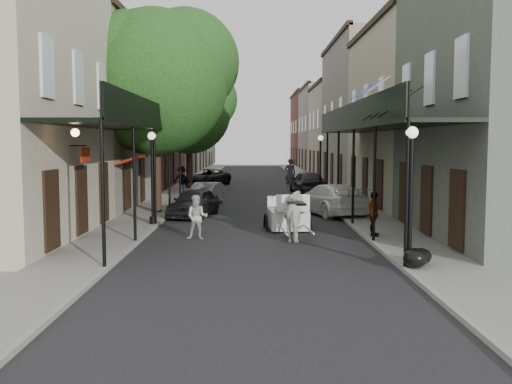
{
  "coord_description": "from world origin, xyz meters",
  "views": [
    {
      "loc": [
        -0.07,
        -16.91,
        3.42
      ],
      "look_at": [
        0.06,
        3.85,
        1.6
      ],
      "focal_mm": 40.0,
      "sensor_mm": 36.0,
      "label": 1
    }
  ],
  "objects_px": {
    "horse": "(297,216)",
    "car_left_near": "(194,203)",
    "lamppost_right_near": "(411,194)",
    "carriage": "(287,201)",
    "lamppost_left": "(152,176)",
    "pedestrian_walking": "(197,217)",
    "car_right_far": "(308,182)",
    "pedestrian_sidewalk_left": "(182,180)",
    "tree_near": "(164,77)",
    "car_right_near": "(330,199)",
    "lamppost_right_far": "(320,165)",
    "car_left_mid": "(205,194)",
    "tree_far": "(194,108)",
    "car_left_far": "(207,177)",
    "pedestrian_sidewalk_right": "(374,214)"
  },
  "relations": [
    {
      "from": "lamppost_right_far",
      "to": "pedestrian_sidewalk_right",
      "type": "relative_size",
      "value": 2.38
    },
    {
      "from": "pedestrian_sidewalk_left",
      "to": "car_right_far",
      "type": "xyz_separation_m",
      "value": [
        8.24,
        0.92,
        -0.2
      ]
    },
    {
      "from": "lamppost_right_near",
      "to": "lamppost_left",
      "type": "bearing_deg",
      "value": 135.71
    },
    {
      "from": "lamppost_right_near",
      "to": "lamppost_right_far",
      "type": "bearing_deg",
      "value": 90.0
    },
    {
      "from": "tree_far",
      "to": "car_right_far",
      "type": "height_order",
      "value": "tree_far"
    },
    {
      "from": "car_right_far",
      "to": "tree_far",
      "type": "bearing_deg",
      "value": -29.49
    },
    {
      "from": "lamppost_right_near",
      "to": "carriage",
      "type": "xyz_separation_m",
      "value": [
        -2.82,
        7.46,
        -0.95
      ]
    },
    {
      "from": "lamppost_left",
      "to": "car_left_mid",
      "type": "xyz_separation_m",
      "value": [
        1.47,
        8.0,
        -1.44
      ]
    },
    {
      "from": "car_right_near",
      "to": "carriage",
      "type": "bearing_deg",
      "value": 43.55
    },
    {
      "from": "carriage",
      "to": "car_left_mid",
      "type": "distance_m",
      "value": 9.41
    },
    {
      "from": "car_right_near",
      "to": "lamppost_right_far",
      "type": "bearing_deg",
      "value": -111.59
    },
    {
      "from": "horse",
      "to": "car_right_near",
      "type": "distance_m",
      "value": 7.24
    },
    {
      "from": "lamppost_right_far",
      "to": "car_left_far",
      "type": "relative_size",
      "value": 0.78
    },
    {
      "from": "lamppost_right_near",
      "to": "car_left_mid",
      "type": "distance_m",
      "value": 17.42
    },
    {
      "from": "car_left_mid",
      "to": "car_right_far",
      "type": "relative_size",
      "value": 0.8
    },
    {
      "from": "lamppost_right_near",
      "to": "lamppost_left",
      "type": "distance_m",
      "value": 11.46
    },
    {
      "from": "horse",
      "to": "car_left_mid",
      "type": "xyz_separation_m",
      "value": [
        -4.11,
        11.17,
        -0.23
      ]
    },
    {
      "from": "horse",
      "to": "carriage",
      "type": "bearing_deg",
      "value": -90.0
    },
    {
      "from": "car_right_near",
      "to": "car_left_mid",
      "type": "bearing_deg",
      "value": -52.4
    },
    {
      "from": "carriage",
      "to": "pedestrian_sidewalk_left",
      "type": "xyz_separation_m",
      "value": [
        -5.92,
        14.37,
        -0.1
      ]
    },
    {
      "from": "tree_near",
      "to": "car_right_near",
      "type": "bearing_deg",
      "value": -3.12
    },
    {
      "from": "tree_far",
      "to": "lamppost_right_near",
      "type": "xyz_separation_m",
      "value": [
        8.35,
        -26.18,
        -3.79
      ]
    },
    {
      "from": "lamppost_right_near",
      "to": "carriage",
      "type": "height_order",
      "value": "lamppost_right_near"
    },
    {
      "from": "lamppost_right_far",
      "to": "car_right_near",
      "type": "height_order",
      "value": "lamppost_right_far"
    },
    {
      "from": "car_right_far",
      "to": "car_left_far",
      "type": "bearing_deg",
      "value": -49.77
    },
    {
      "from": "car_left_mid",
      "to": "car_right_far",
      "type": "distance_m",
      "value": 9.18
    },
    {
      "from": "lamppost_left",
      "to": "pedestrian_walking",
      "type": "relative_size",
      "value": 2.36
    },
    {
      "from": "tree_near",
      "to": "car_right_far",
      "type": "distance_m",
      "value": 14.31
    },
    {
      "from": "car_left_mid",
      "to": "lamppost_right_near",
      "type": "bearing_deg",
      "value": -54.09
    },
    {
      "from": "car_left_mid",
      "to": "car_right_near",
      "type": "bearing_deg",
      "value": -21.19
    },
    {
      "from": "lamppost_left",
      "to": "car_left_near",
      "type": "height_order",
      "value": "lamppost_left"
    },
    {
      "from": "lamppost_left",
      "to": "car_left_mid",
      "type": "bearing_deg",
      "value": 79.6
    },
    {
      "from": "car_right_far",
      "to": "pedestrian_sidewalk_left",
      "type": "bearing_deg",
      "value": 0.53
    },
    {
      "from": "carriage",
      "to": "car_left_far",
      "type": "xyz_separation_m",
      "value": [
        -4.88,
        22.22,
        -0.44
      ]
    },
    {
      "from": "lamppost_right_far",
      "to": "car_left_near",
      "type": "relative_size",
      "value": 0.96
    },
    {
      "from": "lamppost_right_far",
      "to": "car_left_mid",
      "type": "relative_size",
      "value": 1.0
    },
    {
      "from": "lamppost_right_near",
      "to": "horse",
      "type": "height_order",
      "value": "lamppost_right_near"
    },
    {
      "from": "tree_near",
      "to": "lamppost_right_far",
      "type": "xyz_separation_m",
      "value": [
        8.3,
        7.82,
        -4.44
      ]
    },
    {
      "from": "car_right_near",
      "to": "tree_near",
      "type": "bearing_deg",
      "value": -21.24
    },
    {
      "from": "car_left_mid",
      "to": "car_right_near",
      "type": "height_order",
      "value": "car_right_near"
    },
    {
      "from": "lamppost_right_near",
      "to": "car_left_near",
      "type": "xyz_separation_m",
      "value": [
        -6.85,
        11.0,
        -1.39
      ]
    },
    {
      "from": "horse",
      "to": "car_left_near",
      "type": "xyz_separation_m",
      "value": [
        -4.24,
        6.17,
        -0.18
      ]
    },
    {
      "from": "lamppost_right_near",
      "to": "pedestrian_walking",
      "type": "xyz_separation_m",
      "value": [
        -6.12,
        5.0,
        -1.26
      ]
    },
    {
      "from": "pedestrian_sidewalk_right",
      "to": "lamppost_right_near",
      "type": "bearing_deg",
      "value": -161.85
    },
    {
      "from": "lamppost_right_near",
      "to": "car_left_near",
      "type": "distance_m",
      "value": 13.03
    },
    {
      "from": "tree_near",
      "to": "carriage",
      "type": "relative_size",
      "value": 3.41
    },
    {
      "from": "tree_far",
      "to": "car_right_near",
      "type": "bearing_deg",
      "value": -61.46
    },
    {
      "from": "tree_far",
      "to": "lamppost_right_near",
      "type": "bearing_deg",
      "value": -72.32
    },
    {
      "from": "car_left_far",
      "to": "car_right_far",
      "type": "distance_m",
      "value": 10.0
    },
    {
      "from": "horse",
      "to": "lamppost_right_near",
      "type": "bearing_deg",
      "value": 114.12
    }
  ]
}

